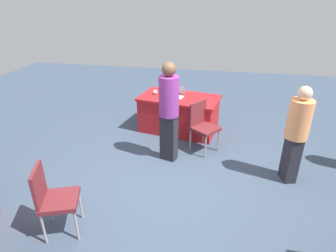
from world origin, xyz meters
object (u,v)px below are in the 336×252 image
object	(u,v)px
table_foreground	(179,114)
person_presenter	(297,131)
chair_aisle	(53,196)
scissors_red	(203,99)
person_attendee_browsing	(169,108)
yarn_ball	(155,92)
chair_by_pillar	(202,124)
laptop_silver	(176,95)

from	to	relation	value
table_foreground	person_presenter	bearing A→B (deg)	144.09
chair_aisle	scissors_red	distance (m)	3.53
table_foreground	chair_aisle	size ratio (longest dim) A/B	1.85
person_attendee_browsing	yarn_ball	bearing A→B (deg)	-48.73
person_presenter	yarn_ball	size ratio (longest dim) A/B	15.98
chair_aisle	yarn_ball	xyz separation A→B (m)	(-0.51, -3.27, 0.27)
chair_by_pillar	laptop_silver	size ratio (longest dim) A/B	2.60
chair_aisle	laptop_silver	world-z (taller)	laptop_silver
yarn_ball	scissors_red	size ratio (longest dim) A/B	0.55
chair_aisle	laptop_silver	bearing A→B (deg)	143.29
chair_by_pillar	person_presenter	bearing A→B (deg)	100.92
yarn_ball	table_foreground	bearing A→B (deg)	172.29
chair_aisle	yarn_ball	size ratio (longest dim) A/B	9.68
chair_by_pillar	chair_aisle	bearing A→B (deg)	3.50
chair_by_pillar	person_presenter	xyz separation A→B (m)	(-1.47, 0.72, 0.34)
laptop_silver	yarn_ball	distance (m)	0.48
chair_aisle	laptop_silver	distance (m)	3.36
person_attendee_browsing	scissors_red	bearing A→B (deg)	-94.45
laptop_silver	yarn_ball	size ratio (longest dim) A/B	3.67
chair_by_pillar	person_presenter	distance (m)	1.67
person_presenter	table_foreground	bearing A→B (deg)	-140.30
person_presenter	yarn_ball	xyz separation A→B (m)	(2.57, -1.54, -0.06)
person_presenter	scissors_red	bearing A→B (deg)	-147.53
table_foreground	scissors_red	xyz separation A→B (m)	(-0.50, 0.03, 0.39)
yarn_ball	laptop_silver	bearing A→B (deg)	172.16
person_attendee_browsing	scissors_red	xyz separation A→B (m)	(-0.49, -1.18, -0.23)
person_presenter	chair_aisle	bearing A→B (deg)	-75.13
chair_by_pillar	laptop_silver	xyz separation A→B (m)	(0.63, -0.76, 0.27)
chair_aisle	person_presenter	world-z (taller)	person_presenter
laptop_silver	chair_aisle	bearing A→B (deg)	83.36
person_attendee_browsing	laptop_silver	distance (m)	1.24
person_attendee_browsing	scissors_red	world-z (taller)	person_attendee_browsing
chair_by_pillar	person_attendee_browsing	world-z (taller)	person_attendee_browsing
chair_by_pillar	scissors_red	xyz separation A→B (m)	(0.06, -0.72, 0.24)
chair_by_pillar	yarn_ball	world-z (taller)	chair_by_pillar
chair_aisle	yarn_ball	world-z (taller)	chair_aisle
table_foreground	person_attendee_browsing	bearing A→B (deg)	90.27
chair_aisle	chair_by_pillar	bearing A→B (deg)	126.95
table_foreground	chair_aisle	distance (m)	3.37
chair_aisle	chair_by_pillar	world-z (taller)	chair_aisle
person_presenter	person_attendee_browsing	size ratio (longest dim) A/B	0.89
scissors_red	chair_aisle	bearing A→B (deg)	63.53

